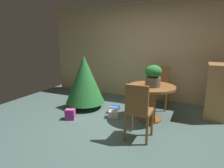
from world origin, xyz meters
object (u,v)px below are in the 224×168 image
round_dining_table (151,96)px  gift_box_cream (113,114)px  gift_box_blue (114,109)px  gift_box_purple (70,114)px  flower_vase (153,75)px  wooden_chair_near (138,109)px  wooden_cabinet (216,91)px  holiday_tree (85,79)px  wooden_chair_far (159,84)px

round_dining_table → gift_box_cream: (-0.75, -0.23, -0.43)m
gift_box_blue → gift_box_purple: bearing=-130.7°
flower_vase → wooden_chair_near: bearing=-92.2°
wooden_chair_near → wooden_cabinet: wooden_cabinet is taller
holiday_tree → gift_box_cream: 1.13m
gift_box_cream → wooden_chair_far: bearing=56.3°
round_dining_table → gift_box_blue: 0.98m
wooden_chair_far → flower_vase: bearing=-87.9°
wooden_chair_near → gift_box_purple: (-1.53, 0.22, -0.44)m
wooden_chair_near → gift_box_blue: wooden_chair_near is taller
wooden_chair_far → gift_box_cream: size_ratio=3.88×
wooden_chair_near → round_dining_table: bearing=90.0°
gift_box_purple → flower_vase: bearing=22.1°
flower_vase → gift_box_cream: bearing=-166.8°
wooden_chair_far → gift_box_cream: wooden_chair_far is taller
flower_vase → wooden_cabinet: flower_vase is taller
round_dining_table → gift_box_blue: bearing=174.1°
gift_box_cream → holiday_tree: bearing=161.0°
wooden_chair_far → wooden_cabinet: bearing=-6.9°
round_dining_table → wooden_chair_near: 0.91m
round_dining_table → gift_box_purple: 1.72m
gift_box_blue → flower_vase: bearing=-9.0°
gift_box_blue → wooden_cabinet: bearing=17.3°
wooden_chair_near → gift_box_blue: size_ratio=2.88×
holiday_tree → gift_box_cream: holiday_tree is taller
round_dining_table → flower_vase: 0.46m
wooden_chair_far → round_dining_table: bearing=-90.0°
wooden_chair_near → wooden_chair_far: (-0.00, 1.79, 0.02)m
wooden_chair_near → wooden_chair_far: 1.79m
round_dining_table → wooden_chair_near: bearing=-90.0°
round_dining_table → wooden_cabinet: wooden_cabinet is taller
wooden_chair_near → wooden_cabinet: bearing=53.5°
flower_vase → gift_box_purple: (-1.56, -0.63, -0.85)m
round_dining_table → gift_box_blue: round_dining_table is taller
round_dining_table → gift_box_purple: (-1.53, -0.69, -0.40)m
flower_vase → holiday_tree: holiday_tree is taller
holiday_tree → gift_box_purple: 0.97m
wooden_chair_near → gift_box_cream: 1.11m
holiday_tree → gift_box_cream: size_ratio=4.94×
gift_box_purple → gift_box_cream: 0.91m
gift_box_purple → wooden_chair_near: bearing=-8.3°
wooden_chair_near → gift_box_blue: 1.41m
round_dining_table → holiday_tree: bearing=177.5°
gift_box_purple → round_dining_table: bearing=24.1°
holiday_tree → gift_box_purple: size_ratio=5.41×
flower_vase → wooden_cabinet: (1.19, 0.79, -0.38)m
gift_box_purple → gift_box_blue: bearing=49.3°
gift_box_purple → wooden_cabinet: (2.75, 1.42, 0.47)m
gift_box_blue → wooden_cabinet: (2.08, 0.65, 0.52)m
wooden_chair_far → gift_box_cream: 1.43m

